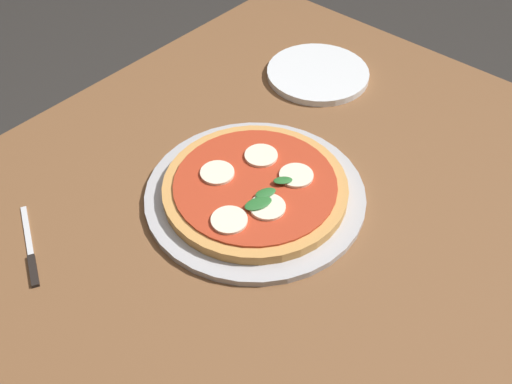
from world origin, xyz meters
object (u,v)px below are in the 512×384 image
(pizza, at_px, (255,187))
(plate_white, at_px, (318,74))
(dining_table, at_px, (277,252))
(knife, at_px, (31,255))
(serving_tray, at_px, (256,194))

(pizza, xyz_separation_m, plate_white, (-0.35, -0.14, -0.02))
(dining_table, distance_m, pizza, 0.14)
(plate_white, height_order, knife, plate_white)
(serving_tray, height_order, knife, serving_tray)
(dining_table, xyz_separation_m, pizza, (0.00, -0.05, 0.13))
(plate_white, bearing_deg, knife, -3.41)
(pizza, relative_size, plate_white, 1.44)
(knife, bearing_deg, serving_tray, 151.58)
(pizza, bearing_deg, plate_white, -158.97)
(knife, bearing_deg, pizza, 151.34)
(pizza, bearing_deg, dining_table, 90.02)
(serving_tray, bearing_deg, pizza, 14.45)
(serving_tray, bearing_deg, knife, -28.42)
(plate_white, relative_size, knife, 1.36)
(dining_table, xyz_separation_m, serving_tray, (-0.00, -0.05, 0.11))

